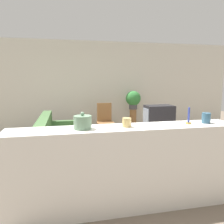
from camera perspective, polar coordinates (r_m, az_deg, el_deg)
name	(u,v)px	position (r m, az deg, el deg)	size (l,w,h in m)	color
ground_plane	(115,184)	(3.55, 0.91, -18.33)	(14.00, 14.00, 0.00)	#756656
wall_back	(90,88)	(6.56, -5.79, 6.33)	(9.00, 0.06, 2.70)	silver
couch	(60,142)	(4.79, -13.31, -7.69)	(0.93, 1.91, 0.83)	#476B3D
tv_stand	(158,138)	(5.43, 12.00, -6.57)	(0.86, 0.47, 0.40)	olive
television	(159,118)	(5.32, 12.10, -1.43)	(0.67, 0.42, 0.59)	#232328
wooden_chair	(105,120)	(5.86, -1.82, -1.98)	(0.44, 0.44, 0.97)	olive
plant_stand	(133,121)	(6.49, 5.48, -2.44)	(0.20, 0.20, 0.73)	olive
potted_plant	(133,99)	(6.39, 5.56, 3.39)	(0.43, 0.43, 0.53)	#4C4C51
foreground_counter	(126,168)	(2.80, 3.75, -14.29)	(2.84, 0.44, 1.04)	white
decorative_bowl	(83,122)	(2.54, -7.68, -2.66)	(0.21, 0.21, 0.20)	gray
candle_jar	(127,122)	(2.63, 3.85, -2.73)	(0.11, 0.11, 0.11)	tan
candlestick	(189,119)	(2.96, 19.38, -1.68)	(0.07, 0.07, 0.21)	#B7933D
coffee_tin	(206,118)	(3.10, 23.38, -1.45)	(0.11, 0.11, 0.14)	#335B75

